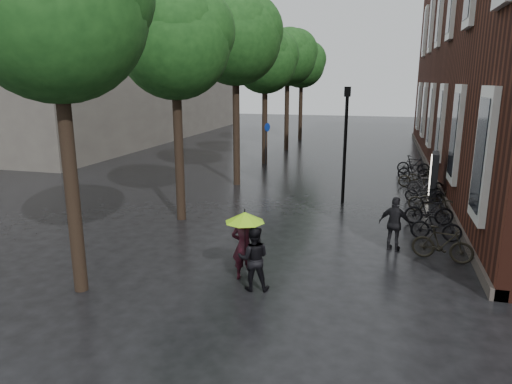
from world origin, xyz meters
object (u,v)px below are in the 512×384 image
(person_burgundy, at_px, (244,247))
(parked_bicycles, at_px, (424,191))
(person_black, at_px, (254,258))
(pedestrian_walking, at_px, (395,224))
(ad_lightbox, at_px, (434,176))
(lamp_post, at_px, (346,134))

(person_burgundy, bearing_deg, parked_bicycles, -119.05)
(person_burgundy, distance_m, person_black, 0.62)
(parked_bicycles, bearing_deg, pedestrian_walking, -102.06)
(ad_lightbox, distance_m, lamp_post, 4.49)
(person_black, bearing_deg, pedestrian_walking, -145.90)
(pedestrian_walking, distance_m, ad_lightbox, 7.14)
(person_burgundy, xyz_separation_m, pedestrian_walking, (3.69, 3.15, -0.07))
(parked_bicycles, height_order, ad_lightbox, ad_lightbox)
(person_black, bearing_deg, lamp_post, -112.45)
(pedestrian_walking, xyz_separation_m, parked_bicycles, (1.29, 6.04, -0.35))
(ad_lightbox, bearing_deg, person_black, -110.30)
(person_burgundy, height_order, ad_lightbox, ad_lightbox)
(parked_bicycles, bearing_deg, ad_lightbox, 65.17)
(lamp_post, bearing_deg, parked_bicycles, 16.51)
(person_black, bearing_deg, parked_bicycles, -128.96)
(person_burgundy, height_order, lamp_post, lamp_post)
(person_black, xyz_separation_m, parked_bicycles, (4.60, 9.67, -0.32))
(person_burgundy, distance_m, pedestrian_walking, 4.86)
(person_burgundy, relative_size, ad_lightbox, 0.90)
(parked_bicycles, height_order, lamp_post, lamp_post)
(ad_lightbox, bearing_deg, lamp_post, -148.02)
(person_burgundy, height_order, pedestrian_walking, person_burgundy)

